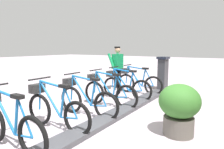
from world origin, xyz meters
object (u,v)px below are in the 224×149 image
object	(u,v)px
bike_docked_2	(107,91)
bike_docked_0	(137,82)
worker_near_rack	(117,66)
payment_kiosk	(163,73)
planter_bush	(179,107)
bike_docked_3	(85,98)
bike_docked_5	(8,123)
bike_docked_1	(124,86)
bike_docked_4	(54,108)

from	to	relation	value
bike_docked_2	bike_docked_0	bearing A→B (deg)	-90.00
worker_near_rack	bike_docked_0	bearing A→B (deg)	170.79
worker_near_rack	bike_docked_2	bearing A→B (deg)	114.29
payment_kiosk	bike_docked_0	size ratio (longest dim) A/B	0.74
payment_kiosk	planter_bush	distance (m)	4.05
bike_docked_2	bike_docked_3	xyz separation A→B (m)	(0.00, 0.95, 0.00)
bike_docked_2	bike_docked_3	distance (m)	0.95
bike_docked_0	bike_docked_3	world-z (taller)	same
bike_docked_5	planter_bush	size ratio (longest dim) A/B	1.77
bike_docked_0	bike_docked_5	size ratio (longest dim) A/B	1.00
bike_docked_0	bike_docked_1	bearing A→B (deg)	90.00
bike_docked_5	bike_docked_3	bearing A→B (deg)	-90.00
planter_bush	bike_docked_4	bearing A→B (deg)	26.51
bike_docked_3	bike_docked_5	xyz separation A→B (m)	(0.00, 1.89, 0.00)
worker_near_rack	planter_bush	bearing A→B (deg)	137.11
bike_docked_4	bike_docked_5	bearing A→B (deg)	90.00
payment_kiosk	bike_docked_0	world-z (taller)	payment_kiosk
bike_docked_3	bike_docked_1	bearing A→B (deg)	-90.00
bike_docked_0	bike_docked_3	distance (m)	2.84
bike_docked_2	planter_bush	world-z (taller)	bike_docked_2
bike_docked_5	worker_near_rack	distance (m)	4.99
bike_docked_3	planter_bush	xyz separation A→B (m)	(-2.16, -0.13, 0.11)
bike_docked_1	bike_docked_4	distance (m)	2.84
bike_docked_1	bike_docked_3	bearing A→B (deg)	90.00
payment_kiosk	bike_docked_5	world-z (taller)	payment_kiosk
bike_docked_5	bike_docked_1	bearing A→B (deg)	-90.00
bike_docked_4	bike_docked_5	distance (m)	0.95
bike_docked_4	planter_bush	bearing A→B (deg)	-153.49
bike_docked_2	payment_kiosk	bearing A→B (deg)	-101.12
bike_docked_2	worker_near_rack	bearing A→B (deg)	-65.71
payment_kiosk	bike_docked_2	bearing A→B (deg)	78.88
payment_kiosk	worker_near_rack	size ratio (longest dim) A/B	0.77
payment_kiosk	planter_bush	bearing A→B (deg)	113.03
payment_kiosk	bike_docked_4	distance (m)	4.84
worker_near_rack	planter_bush	size ratio (longest dim) A/B	1.71
payment_kiosk	bike_docked_4	xyz separation A→B (m)	(0.57, 4.80, -0.24)
planter_bush	bike_docked_5	bearing A→B (deg)	43.16
bike_docked_0	planter_bush	bearing A→B (deg)	128.51
bike_docked_1	bike_docked_5	bearing A→B (deg)	90.00
bike_docked_1	bike_docked_5	distance (m)	3.78
bike_docked_0	bike_docked_1	xyz separation A→B (m)	(0.00, 0.95, 0.00)
bike_docked_2	worker_near_rack	size ratio (longest dim) A/B	1.04
payment_kiosk	bike_docked_2	size ratio (longest dim) A/B	0.74
bike_docked_0	worker_near_rack	distance (m)	1.05
bike_docked_5	worker_near_rack	bearing A→B (deg)	-79.31
bike_docked_1	bike_docked_2	size ratio (longest dim) A/B	1.00
payment_kiosk	bike_docked_5	size ratio (longest dim) A/B	0.74
bike_docked_3	planter_bush	bearing A→B (deg)	-176.58
bike_docked_3	payment_kiosk	bearing A→B (deg)	-98.44
bike_docked_3	worker_near_rack	size ratio (longest dim) A/B	1.04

